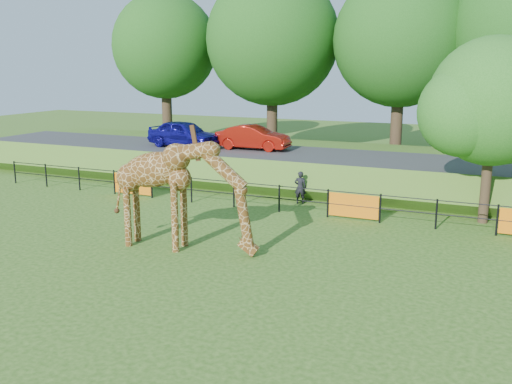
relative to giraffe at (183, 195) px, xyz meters
The scene contains 10 objects.
ground 3.18m from the giraffe, 66.72° to the right, with size 90.00×90.00×0.00m, color #2A5114.
giraffe is the anchor object (origin of this frame).
perimeter_fence 5.79m from the giraffe, 79.33° to the left, with size 28.07×0.10×1.10m, color black, non-canonical shape.
embankment 13.15m from the giraffe, 85.41° to the left, with size 40.00×9.00×1.30m, color #2A5114.
road 11.62m from the giraffe, 84.82° to the left, with size 40.00×5.00×0.12m, color #323234.
car_blue 13.00m from the giraffe, 120.51° to the left, with size 1.68×4.19×1.43m, color #171296.
car_red 12.27m from the giraffe, 103.69° to the left, with size 1.33×3.81×1.26m, color #9D140B.
visitor 7.45m from the giraffe, 79.56° to the left, with size 0.50×0.33×1.38m, color black.
tree_east 11.53m from the giraffe, 39.77° to the left, with size 5.40×4.71×6.76m.
bg_tree_line 20.52m from the giraffe, 81.46° to the left, with size 37.30×8.80×11.82m.
Camera 1 is at (7.98, -12.50, 5.76)m, focal length 40.00 mm.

